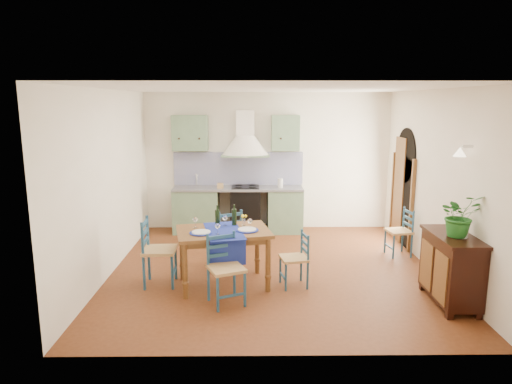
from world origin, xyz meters
TOP-DOWN VIEW (x-y plane):
  - floor at (0.00, 0.00)m, footprint 5.00×5.00m
  - back_wall at (-0.47, 2.29)m, footprint 5.00×0.96m
  - right_wall at (2.50, 0.28)m, footprint 0.26×5.00m
  - left_wall at (-2.50, 0.00)m, footprint 0.04×5.00m
  - ceiling at (0.00, 0.00)m, footprint 5.00×5.00m
  - dining_table at (-0.73, -0.61)m, footprint 1.44×1.13m
  - chair_near at (-0.67, -1.21)m, footprint 0.57×0.57m
  - chair_far at (-0.73, 0.15)m, footprint 0.60×0.60m
  - chair_left at (-1.69, -0.58)m, footprint 0.48×0.48m
  - chair_right at (0.30, -0.65)m, footprint 0.43×0.43m
  - chair_spare at (2.23, 0.68)m, footprint 0.44×0.44m
  - sideboard at (2.26, -1.25)m, footprint 0.50×1.05m
  - potted_plant at (2.28, -1.32)m, footprint 0.55×0.50m

SIDE VIEW (x-z plane):
  - floor at x=0.00m, z-range 0.00..0.00m
  - chair_right at x=0.30m, z-range 0.01..0.81m
  - chair_spare at x=2.23m, z-range 0.01..0.83m
  - chair_near at x=-0.67m, z-range 0.02..0.94m
  - chair_far at x=-0.73m, z-range 0.02..0.97m
  - chair_left at x=-1.69m, z-range 0.02..1.00m
  - sideboard at x=2.26m, z-range 0.04..0.98m
  - dining_table at x=-0.73m, z-range 0.16..1.30m
  - back_wall at x=-0.47m, z-range -0.35..2.45m
  - potted_plant at x=2.28m, z-range 0.94..1.49m
  - right_wall at x=2.50m, z-range -0.06..2.74m
  - left_wall at x=-2.50m, z-range 0.00..2.80m
  - ceiling at x=0.00m, z-range 2.80..2.81m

